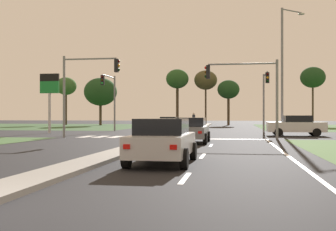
{
  "coord_description": "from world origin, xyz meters",
  "views": [
    {
      "loc": [
        4.75,
        -5.93,
        1.6
      ],
      "look_at": [
        -0.93,
        30.07,
        1.62
      ],
      "focal_mm": 45.12,
      "sensor_mm": 36.0,
      "label": 1
    }
  ],
  "objects_px": {
    "car_teal_near": "(169,123)",
    "traffic_signal_far_right": "(265,91)",
    "traffic_signal_near_left": "(83,82)",
    "pedestrian_at_median": "(194,119)",
    "car_grey_third": "(191,130)",
    "treeline_near": "(66,86)",
    "treeline_third": "(177,80)",
    "car_silver_fourth": "(163,141)",
    "traffic_signal_near_right": "(249,84)",
    "treeline_fifth": "(228,90)",
    "treeline_second": "(100,92)",
    "car_white_second": "(296,125)",
    "treeline_sixth": "(313,78)",
    "fuel_price_totem": "(50,90)",
    "treeline_fourth": "(206,80)",
    "street_lamp_second": "(284,65)",
    "traffic_signal_far_left": "(110,92)"
  },
  "relations": [
    {
      "from": "car_teal_near",
      "to": "traffic_signal_far_right",
      "type": "xyz_separation_m",
      "value": [
        9.86,
        -4.24,
        3.19
      ]
    },
    {
      "from": "traffic_signal_near_left",
      "to": "pedestrian_at_median",
      "type": "relative_size",
      "value": 3.28
    },
    {
      "from": "car_grey_third",
      "to": "traffic_signal_near_left",
      "type": "xyz_separation_m",
      "value": [
        -8.32,
        4.6,
        3.31
      ]
    },
    {
      "from": "treeline_near",
      "to": "treeline_third",
      "type": "bearing_deg",
      "value": 3.5
    },
    {
      "from": "car_silver_fourth",
      "to": "traffic_signal_near_left",
      "type": "xyz_separation_m",
      "value": [
        -8.5,
        15.5,
        3.31
      ]
    },
    {
      "from": "traffic_signal_near_right",
      "to": "treeline_fifth",
      "type": "distance_m",
      "value": 42.34
    },
    {
      "from": "treeline_second",
      "to": "treeline_fifth",
      "type": "height_order",
      "value": "treeline_second"
    },
    {
      "from": "car_white_second",
      "to": "pedestrian_at_median",
      "type": "distance_m",
      "value": 17.91
    },
    {
      "from": "car_silver_fourth",
      "to": "traffic_signal_near_left",
      "type": "bearing_deg",
      "value": 118.73
    },
    {
      "from": "treeline_near",
      "to": "treeline_fifth",
      "type": "distance_m",
      "value": 28.19
    },
    {
      "from": "car_grey_third",
      "to": "treeline_second",
      "type": "distance_m",
      "value": 47.04
    },
    {
      "from": "treeline_sixth",
      "to": "treeline_fifth",
      "type": "bearing_deg",
      "value": -175.53
    },
    {
      "from": "fuel_price_totem",
      "to": "treeline_third",
      "type": "distance_m",
      "value": 35.59
    },
    {
      "from": "treeline_near",
      "to": "treeline_second",
      "type": "relative_size",
      "value": 1.06
    },
    {
      "from": "car_grey_third",
      "to": "traffic_signal_far_right",
      "type": "bearing_deg",
      "value": 71.34
    },
    {
      "from": "fuel_price_totem",
      "to": "traffic_signal_far_right",
      "type": "bearing_deg",
      "value": 11.62
    },
    {
      "from": "car_teal_near",
      "to": "treeline_third",
      "type": "height_order",
      "value": "treeline_third"
    },
    {
      "from": "traffic_signal_near_right",
      "to": "treeline_sixth",
      "type": "relative_size",
      "value": 0.56
    },
    {
      "from": "treeline_second",
      "to": "treeline_fourth",
      "type": "height_order",
      "value": "treeline_fourth"
    },
    {
      "from": "street_lamp_second",
      "to": "treeline_second",
      "type": "height_order",
      "value": "street_lamp_second"
    },
    {
      "from": "treeline_fifth",
      "to": "fuel_price_totem",
      "type": "bearing_deg",
      "value": -114.4
    },
    {
      "from": "traffic_signal_near_left",
      "to": "treeline_third",
      "type": "distance_m",
      "value": 42.14
    },
    {
      "from": "traffic_signal_near_left",
      "to": "treeline_second",
      "type": "distance_m",
      "value": 39.59
    },
    {
      "from": "car_white_second",
      "to": "car_teal_near",
      "type": "bearing_deg",
      "value": 48.8
    },
    {
      "from": "car_white_second",
      "to": "fuel_price_totem",
      "type": "bearing_deg",
      "value": 84.49
    },
    {
      "from": "traffic_signal_near_right",
      "to": "car_silver_fourth",
      "type": "bearing_deg",
      "value": -102.24
    },
    {
      "from": "treeline_second",
      "to": "treeline_fifth",
      "type": "xyz_separation_m",
      "value": [
        20.97,
        4.26,
        0.4
      ]
    },
    {
      "from": "car_white_second",
      "to": "treeline_second",
      "type": "height_order",
      "value": "treeline_second"
    },
    {
      "from": "car_silver_fourth",
      "to": "treeline_third",
      "type": "height_order",
      "value": "treeline_third"
    },
    {
      "from": "traffic_signal_near_right",
      "to": "street_lamp_second",
      "type": "distance_m",
      "value": 7.64
    },
    {
      "from": "car_silver_fourth",
      "to": "pedestrian_at_median",
      "type": "bearing_deg",
      "value": 93.82
    },
    {
      "from": "fuel_price_totem",
      "to": "treeline_fifth",
      "type": "height_order",
      "value": "treeline_fifth"
    },
    {
      "from": "car_silver_fourth",
      "to": "traffic_signal_far_right",
      "type": "relative_size",
      "value": 0.77
    },
    {
      "from": "traffic_signal_far_left",
      "to": "treeline_near",
      "type": "bearing_deg",
      "value": 119.96
    },
    {
      "from": "treeline_second",
      "to": "street_lamp_second",
      "type": "bearing_deg",
      "value": -50.26
    },
    {
      "from": "traffic_signal_far_right",
      "to": "street_lamp_second",
      "type": "bearing_deg",
      "value": -75.59
    },
    {
      "from": "traffic_signal_far_right",
      "to": "pedestrian_at_median",
      "type": "height_order",
      "value": "traffic_signal_far_right"
    },
    {
      "from": "treeline_near",
      "to": "car_teal_near",
      "type": "bearing_deg",
      "value": -48.68
    },
    {
      "from": "treeline_second",
      "to": "treeline_sixth",
      "type": "height_order",
      "value": "treeline_sixth"
    },
    {
      "from": "pedestrian_at_median",
      "to": "treeline_fifth",
      "type": "height_order",
      "value": "treeline_fifth"
    },
    {
      "from": "pedestrian_at_median",
      "to": "treeline_near",
      "type": "xyz_separation_m",
      "value": [
        -24.38,
        20.44,
        5.48
      ]
    },
    {
      "from": "car_teal_near",
      "to": "traffic_signal_far_left",
      "type": "relative_size",
      "value": 0.76
    },
    {
      "from": "traffic_signal_far_left",
      "to": "treeline_sixth",
      "type": "relative_size",
      "value": 0.59
    },
    {
      "from": "traffic_signal_far_left",
      "to": "treeline_fifth",
      "type": "distance_m",
      "value": 32.69
    },
    {
      "from": "traffic_signal_far_right",
      "to": "treeline_near",
      "type": "distance_m",
      "value": 43.54
    },
    {
      "from": "pedestrian_at_median",
      "to": "treeline_fourth",
      "type": "height_order",
      "value": "treeline_fourth"
    },
    {
      "from": "car_teal_near",
      "to": "traffic_signal_near_right",
      "type": "xyz_separation_m",
      "value": [
        8.01,
        -15.6,
        3.0
      ]
    },
    {
      "from": "car_white_second",
      "to": "street_lamp_second",
      "type": "distance_m",
      "value": 5.29
    },
    {
      "from": "fuel_price_totem",
      "to": "traffic_signal_near_right",
      "type": "bearing_deg",
      "value": -22.3
    },
    {
      "from": "traffic_signal_far_right",
      "to": "traffic_signal_far_left",
      "type": "xyz_separation_m",
      "value": [
        -15.2,
        0.28,
        -0.01
      ]
    }
  ]
}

